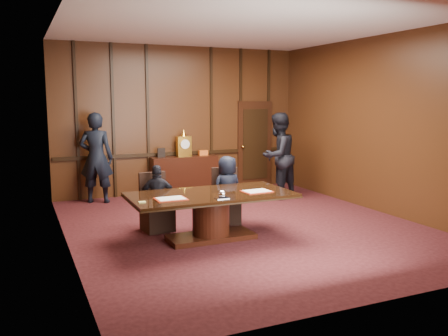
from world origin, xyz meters
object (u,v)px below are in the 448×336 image
at_px(witness_right, 278,156).
at_px(signatory_right, 227,190).
at_px(witness_left, 96,158).
at_px(conference_table, 211,208).
at_px(sideboard, 184,173).
at_px(signatory_left, 158,198).

bearing_deg(witness_right, signatory_right, 15.68).
bearing_deg(witness_right, witness_left, -40.49).
xyz_separation_m(conference_table, signatory_right, (0.65, 0.80, 0.11)).
distance_m(sideboard, witness_right, 2.31).
xyz_separation_m(signatory_right, witness_right, (1.95, 1.55, 0.36)).
bearing_deg(signatory_left, witness_right, -139.63).
height_order(sideboard, conference_table, sideboard).
relative_size(conference_table, signatory_left, 2.28).
distance_m(sideboard, conference_table, 3.85).
xyz_separation_m(sideboard, witness_right, (1.76, -1.41, 0.49)).
distance_m(signatory_left, witness_right, 3.62).
xyz_separation_m(sideboard, signatory_right, (-0.19, -2.96, 0.13)).
height_order(sideboard, witness_right, witness_right).
distance_m(conference_table, signatory_left, 1.03).
relative_size(signatory_right, witness_left, 0.63).
bearing_deg(signatory_left, signatory_right, -165.11).
bearing_deg(signatory_right, conference_table, 41.47).
distance_m(conference_table, witness_right, 3.53).
relative_size(sideboard, signatory_left, 1.39).
bearing_deg(conference_table, sideboard, 77.44).
xyz_separation_m(witness_left, witness_right, (3.83, -1.22, -0.01)).
relative_size(sideboard, witness_right, 0.82).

